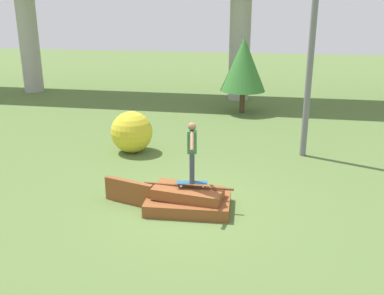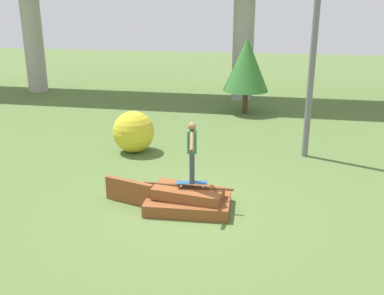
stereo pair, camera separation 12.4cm
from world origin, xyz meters
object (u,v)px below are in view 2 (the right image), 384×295
Objects in this scene: utility_pole at (315,32)px; bush_yellow_flowering at (134,132)px; skateboard at (192,183)px; skater at (192,149)px; tree_behind_left at (246,65)px.

bush_yellow_flowering is at bearing -172.74° from utility_pole.
skater reaches higher than skateboard.
skater is 6.02m from utility_pole.
skateboard is 0.22× the size of tree_behind_left.
tree_behind_left reaches higher than bush_yellow_flowering.
skateboard is 4.88m from bush_yellow_flowering.
tree_behind_left is (0.37, 10.50, 0.70)m from skater.
skateboard is 0.52× the size of skater.
utility_pole is at bearing -66.74° from tree_behind_left.
skateboard is 0.10× the size of utility_pole.
tree_behind_left reaches higher than skateboard.
skateboard is 0.55× the size of bush_yellow_flowering.
utility_pole reaches higher than bush_yellow_flowering.
tree_behind_left is at bearing 113.26° from utility_pole.
skater is at bearing -54.31° from bush_yellow_flowering.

